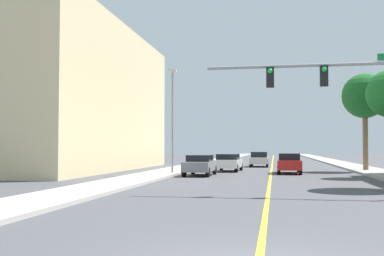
{
  "coord_description": "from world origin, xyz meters",
  "views": [
    {
      "loc": [
        0.27,
        -7.57,
        1.92
      ],
      "look_at": [
        -5.01,
        22.06,
        3.19
      ],
      "focal_mm": 43.33,
      "sensor_mm": 36.0,
      "label": 1
    }
  ],
  "objects_px": {
    "traffic_signal_mast": "(363,89)",
    "car_red": "(289,163)",
    "car_white": "(228,162)",
    "car_silver": "(259,159)",
    "palm_far": "(365,97)",
    "street_lamp": "(172,115)",
    "car_gray": "(200,165)"
  },
  "relations": [
    {
      "from": "street_lamp",
      "to": "car_red",
      "type": "xyz_separation_m",
      "value": [
        8.17,
        3.11,
        -3.47
      ]
    },
    {
      "from": "street_lamp",
      "to": "traffic_signal_mast",
      "type": "bearing_deg",
      "value": -49.96
    },
    {
      "from": "palm_far",
      "to": "car_red",
      "type": "height_order",
      "value": "palm_far"
    },
    {
      "from": "traffic_signal_mast",
      "to": "car_silver",
      "type": "relative_size",
      "value": 2.04
    },
    {
      "from": "street_lamp",
      "to": "palm_far",
      "type": "bearing_deg",
      "value": 25.63
    },
    {
      "from": "car_white",
      "to": "car_gray",
      "type": "height_order",
      "value": "car_gray"
    },
    {
      "from": "traffic_signal_mast",
      "to": "car_silver",
      "type": "bearing_deg",
      "value": 100.29
    },
    {
      "from": "car_silver",
      "to": "street_lamp",
      "type": "bearing_deg",
      "value": -110.75
    },
    {
      "from": "palm_far",
      "to": "car_silver",
      "type": "distance_m",
      "value": 13.03
    },
    {
      "from": "car_white",
      "to": "traffic_signal_mast",
      "type": "bearing_deg",
      "value": -65.94
    },
    {
      "from": "palm_far",
      "to": "car_silver",
      "type": "height_order",
      "value": "palm_far"
    },
    {
      "from": "traffic_signal_mast",
      "to": "car_white",
      "type": "height_order",
      "value": "traffic_signal_mast"
    },
    {
      "from": "palm_far",
      "to": "car_silver",
      "type": "bearing_deg",
      "value": 136.72
    },
    {
      "from": "car_white",
      "to": "car_silver",
      "type": "bearing_deg",
      "value": 79.68
    },
    {
      "from": "traffic_signal_mast",
      "to": "car_gray",
      "type": "bearing_deg",
      "value": 125.35
    },
    {
      "from": "traffic_signal_mast",
      "to": "car_red",
      "type": "bearing_deg",
      "value": 98.84
    },
    {
      "from": "car_white",
      "to": "car_silver",
      "type": "xyz_separation_m",
      "value": [
        2.16,
        9.6,
        0.03
      ]
    },
    {
      "from": "car_gray",
      "to": "car_white",
      "type": "bearing_deg",
      "value": -102.25
    },
    {
      "from": "palm_far",
      "to": "car_white",
      "type": "bearing_deg",
      "value": -172.51
    },
    {
      "from": "traffic_signal_mast",
      "to": "car_red",
      "type": "relative_size",
      "value": 2.06
    },
    {
      "from": "car_red",
      "to": "car_silver",
      "type": "bearing_deg",
      "value": 102.56
    },
    {
      "from": "palm_far",
      "to": "car_red",
      "type": "distance_m",
      "value": 8.87
    },
    {
      "from": "car_gray",
      "to": "car_red",
      "type": "xyz_separation_m",
      "value": [
        6.1,
        3.7,
        0.03
      ]
    },
    {
      "from": "car_white",
      "to": "car_gray",
      "type": "relative_size",
      "value": 1.02
    },
    {
      "from": "traffic_signal_mast",
      "to": "car_gray",
      "type": "distance_m",
      "value": 15.18
    },
    {
      "from": "street_lamp",
      "to": "car_white",
      "type": "relative_size",
      "value": 1.66
    },
    {
      "from": "palm_far",
      "to": "car_red",
      "type": "relative_size",
      "value": 1.7
    },
    {
      "from": "palm_far",
      "to": "traffic_signal_mast",
      "type": "bearing_deg",
      "value": -100.64
    },
    {
      "from": "traffic_signal_mast",
      "to": "car_white",
      "type": "relative_size",
      "value": 2.11
    },
    {
      "from": "street_lamp",
      "to": "car_red",
      "type": "bearing_deg",
      "value": 20.84
    },
    {
      "from": "traffic_signal_mast",
      "to": "car_white",
      "type": "bearing_deg",
      "value": 111.69
    },
    {
      "from": "traffic_signal_mast",
      "to": "car_red",
      "type": "distance_m",
      "value": 16.31
    }
  ]
}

